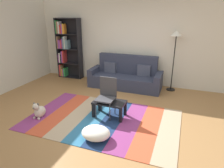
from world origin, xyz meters
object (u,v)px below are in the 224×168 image
object	(u,v)px
coffee_table	(109,104)
pouf	(96,133)
dog	(39,111)
bookshelf	(66,48)
standing_lamp	(176,41)
couch	(126,77)
folding_chair	(107,94)
tv_remote	(108,100)

from	to	relation	value
coffee_table	pouf	xyz separation A→B (m)	(0.07, -0.91, -0.17)
dog	pouf	bearing A→B (deg)	-11.37
bookshelf	standing_lamp	distance (m)	3.72
dog	standing_lamp	world-z (taller)	standing_lamp
couch	standing_lamp	bearing A→B (deg)	8.92
coffee_table	dog	xyz separation A→B (m)	(-1.49, -0.60, -0.14)
couch	coffee_table	world-z (taller)	couch
pouf	folding_chair	xyz separation A→B (m)	(-0.16, 0.97, 0.41)
coffee_table	folding_chair	size ratio (longest dim) A/B	0.81
standing_lamp	coffee_table	bearing A→B (deg)	-118.23
coffee_table	dog	size ratio (longest dim) A/B	1.83
couch	coffee_table	size ratio (longest dim) A/B	3.11
bookshelf	couch	bearing A→B (deg)	-7.10
standing_lamp	bookshelf	bearing A→B (deg)	178.98
folding_chair	coffee_table	bearing A→B (deg)	25.91
pouf	standing_lamp	xyz separation A→B (m)	(1.11, 3.12, 1.36)
couch	pouf	size ratio (longest dim) A/B	4.06
bookshelf	folding_chair	xyz separation A→B (m)	(2.42, -2.22, -0.53)
pouf	dog	distance (m)	1.59
coffee_table	folding_chair	distance (m)	0.25
coffee_table	dog	distance (m)	1.61
dog	standing_lamp	distance (m)	4.10
pouf	folding_chair	bearing A→B (deg)	99.19
dog	folding_chair	xyz separation A→B (m)	(1.40, 0.65, 0.37)
tv_remote	couch	bearing A→B (deg)	106.15
tv_remote	standing_lamp	bearing A→B (deg)	71.65
couch	coffee_table	xyz separation A→B (m)	(0.21, -1.99, -0.03)
bookshelf	coffee_table	bearing A→B (deg)	-42.22
dog	standing_lamp	xyz separation A→B (m)	(2.67, 2.81, 1.33)
pouf	standing_lamp	size ratio (longest dim) A/B	0.31
couch	dog	distance (m)	2.89
dog	tv_remote	world-z (taller)	dog
coffee_table	folding_chair	world-z (taller)	folding_chair
coffee_table	standing_lamp	xyz separation A→B (m)	(1.19, 2.21, 1.19)
pouf	dog	world-z (taller)	dog
couch	coffee_table	bearing A→B (deg)	-83.86
standing_lamp	tv_remote	world-z (taller)	standing_lamp
coffee_table	folding_chair	bearing A→B (deg)	148.60
bookshelf	folding_chair	distance (m)	3.33
tv_remote	folding_chair	distance (m)	0.15
coffee_table	bookshelf	bearing A→B (deg)	137.78
coffee_table	standing_lamp	bearing A→B (deg)	61.77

